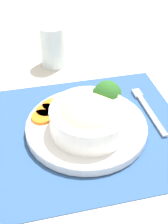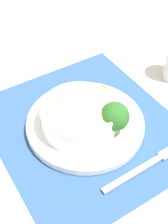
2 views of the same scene
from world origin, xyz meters
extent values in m
plane|color=beige|center=(0.00, 0.00, 0.00)|extent=(4.00, 4.00, 0.00)
cube|color=#2D5184|center=(0.00, 0.00, 0.00)|extent=(0.49, 0.45, 0.00)
cylinder|color=white|center=(0.00, 0.00, 0.01)|extent=(0.27, 0.27, 0.02)
torus|color=white|center=(0.00, 0.00, 0.02)|extent=(0.27, 0.27, 0.01)
cylinder|color=white|center=(0.00, -0.02, 0.05)|extent=(0.17, 0.17, 0.05)
torus|color=white|center=(0.00, -0.02, 0.07)|extent=(0.17, 0.17, 0.01)
ellipsoid|color=beige|center=(0.00, -0.02, 0.06)|extent=(0.14, 0.14, 0.06)
cylinder|color=#759E51|center=(0.06, 0.03, 0.03)|extent=(0.03, 0.03, 0.02)
sphere|color=#286023|center=(0.06, 0.03, 0.07)|extent=(0.06, 0.06, 0.06)
sphere|color=#286023|center=(0.04, 0.04, 0.07)|extent=(0.03, 0.03, 0.03)
sphere|color=#286023|center=(0.08, 0.02, 0.07)|extent=(0.03, 0.03, 0.03)
cylinder|color=orange|center=(-0.05, 0.09, 0.02)|extent=(0.05, 0.05, 0.01)
cylinder|color=orange|center=(-0.07, 0.07, 0.02)|extent=(0.05, 0.05, 0.01)
cylinder|color=orange|center=(-0.09, 0.05, 0.02)|extent=(0.05, 0.05, 0.01)
cylinder|color=silver|center=(0.01, 0.31, 0.06)|extent=(0.08, 0.08, 0.12)
cylinder|color=silver|center=(0.01, 0.31, 0.04)|extent=(0.06, 0.06, 0.07)
cube|color=#B7B7BC|center=(0.16, 0.01, 0.01)|extent=(0.03, 0.18, 0.01)
cube|color=#B7B7BC|center=(0.17, 0.08, 0.01)|extent=(0.02, 0.03, 0.01)
camera|label=1|loc=(-0.18, -0.49, 0.48)|focal=50.00mm
camera|label=2|loc=(0.38, -0.30, 0.55)|focal=50.00mm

